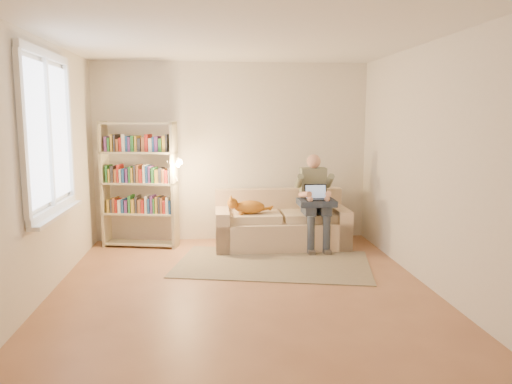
{
  "coord_description": "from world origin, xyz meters",
  "views": [
    {
      "loc": [
        -0.33,
        -5.1,
        1.81
      ],
      "look_at": [
        0.24,
        1.0,
        0.89
      ],
      "focal_mm": 35.0,
      "sensor_mm": 36.0,
      "label": 1
    }
  ],
  "objects": [
    {
      "name": "cat",
      "position": [
        0.21,
        1.62,
        0.6
      ],
      "size": [
        0.63,
        0.22,
        0.23
      ],
      "rotation": [
        0.0,
        0.0,
        -0.0
      ],
      "color": "orange",
      "rests_on": "sofa"
    },
    {
      "name": "sofa",
      "position": [
        0.66,
        1.74,
        0.28
      ],
      "size": [
        1.84,
        0.84,
        0.78
      ],
      "rotation": [
        0.0,
        0.0,
        -0.0
      ],
      "color": "beige",
      "rests_on": "floor"
    },
    {
      "name": "wall_front",
      "position": [
        0.0,
        -2.25,
        1.3
      ],
      "size": [
        4.0,
        0.02,
        2.6
      ],
      "primitive_type": "cube",
      "color": "silver",
      "rests_on": "floor"
    },
    {
      "name": "wall_back",
      "position": [
        0.0,
        2.25,
        1.3
      ],
      "size": [
        4.0,
        0.02,
        2.6
      ],
      "primitive_type": "cube",
      "color": "silver",
      "rests_on": "floor"
    },
    {
      "name": "blanket",
      "position": [
        1.06,
        1.48,
        0.66
      ],
      "size": [
        0.5,
        0.41,
        0.08
      ],
      "primitive_type": "cube",
      "rotation": [
        0.0,
        0.0,
        -0.0
      ],
      "color": "#273144",
      "rests_on": "person"
    },
    {
      "name": "rug",
      "position": [
        0.44,
        0.85,
        0.01
      ],
      "size": [
        2.61,
        1.87,
        0.01
      ],
      "primitive_type": "cube",
      "rotation": [
        0.0,
        0.0,
        -0.22
      ],
      "color": "gray",
      "rests_on": "floor"
    },
    {
      "name": "ceiling",
      "position": [
        0.0,
        0.0,
        2.6
      ],
      "size": [
        4.0,
        4.5,
        0.02
      ],
      "primitive_type": "cube",
      "color": "white",
      "rests_on": "wall_back"
    },
    {
      "name": "floor",
      "position": [
        0.0,
        0.0,
        0.0
      ],
      "size": [
        4.5,
        4.5,
        0.0
      ],
      "primitive_type": "plane",
      "color": "#946143",
      "rests_on": "ground"
    },
    {
      "name": "person",
      "position": [
        1.11,
        1.59,
        0.74
      ],
      "size": [
        0.36,
        0.58,
        1.3
      ],
      "rotation": [
        0.0,
        0.0,
        -0.0
      ],
      "color": "gray",
      "rests_on": "sofa"
    },
    {
      "name": "wall_left",
      "position": [
        -2.0,
        0.0,
        1.3
      ],
      "size": [
        0.02,
        4.5,
        2.6
      ],
      "primitive_type": "cube",
      "color": "silver",
      "rests_on": "floor"
    },
    {
      "name": "bookshelf",
      "position": [
        -1.31,
        1.9,
        0.97
      ],
      "size": [
        1.15,
        0.55,
        1.76
      ],
      "rotation": [
        0.0,
        0.0,
        -0.21
      ],
      "color": "#BFB690",
      "rests_on": "floor"
    },
    {
      "name": "laptop",
      "position": [
        1.06,
        1.49,
        0.75
      ],
      "size": [
        0.31,
        0.25,
        0.27
      ],
      "rotation": [
        0.0,
        0.0,
        -0.0
      ],
      "color": "black",
      "rests_on": "blanket"
    },
    {
      "name": "wall_right",
      "position": [
        2.0,
        0.0,
        1.3
      ],
      "size": [
        0.02,
        4.5,
        2.6
      ],
      "primitive_type": "cube",
      "color": "silver",
      "rests_on": "floor"
    },
    {
      "name": "window",
      "position": [
        -1.95,
        0.2,
        1.38
      ],
      "size": [
        0.12,
        1.52,
        1.69
      ],
      "color": "white",
      "rests_on": "wall_left"
    }
  ]
}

